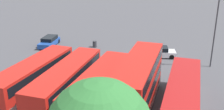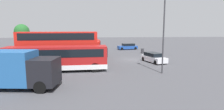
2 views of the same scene
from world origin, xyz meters
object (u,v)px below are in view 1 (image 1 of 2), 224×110
at_px(bus_single_deck_third, 99,86).
at_px(lamp_post_tall, 216,25).
at_px(bus_single_deck_fourth, 67,80).
at_px(waste_bin_yellow, 95,44).
at_px(bus_single_deck_near_end, 182,96).
at_px(bus_double_decker_second, 138,83).
at_px(bus_single_deck_fifth, 34,75).
at_px(car_small_green, 159,52).
at_px(car_hatchback_silver, 49,41).

bearing_deg(bus_single_deck_third, lamp_post_tall, -126.99).
relative_size(bus_single_deck_fourth, waste_bin_yellow, 12.51).
height_order(bus_single_deck_fourth, lamp_post_tall, lamp_post_tall).
height_order(bus_single_deck_near_end, lamp_post_tall, lamp_post_tall).
xyz_separation_m(bus_single_deck_near_end, waste_bin_yellow, (14.24, -13.90, -1.15)).
xyz_separation_m(bus_double_decker_second, waste_bin_yellow, (10.54, -14.43, -1.97)).
bearing_deg(waste_bin_yellow, bus_single_deck_fifth, 89.86).
bearing_deg(bus_single_deck_fifth, bus_single_deck_third, -179.76).
height_order(bus_single_deck_third, car_small_green, bus_single_deck_third).
bearing_deg(bus_single_deck_third, car_small_green, -101.58).
relative_size(bus_single_deck_fourth, bus_single_deck_fifth, 1.07).
bearing_deg(waste_bin_yellow, bus_single_deck_third, 115.57).
bearing_deg(bus_single_deck_fifth, car_small_green, -125.52).
height_order(bus_double_decker_second, car_hatchback_silver, bus_double_decker_second).
bearing_deg(waste_bin_yellow, lamp_post_tall, 173.05).
distance_m(bus_single_deck_near_end, bus_single_deck_fifth, 14.29).
distance_m(car_hatchback_silver, waste_bin_yellow, 6.94).
distance_m(bus_double_decker_second, waste_bin_yellow, 17.97).
distance_m(car_small_green, waste_bin_yellow, 9.79).
bearing_deg(car_small_green, waste_bin_yellow, -4.96).
height_order(bus_single_deck_near_end, bus_single_deck_fifth, same).
bearing_deg(bus_single_deck_fourth, lamp_post_tall, -135.62).
xyz_separation_m(bus_double_decker_second, lamp_post_tall, (-5.84, -12.43, 2.78)).
distance_m(bus_single_deck_near_end, lamp_post_tall, 12.62).
height_order(bus_single_deck_near_end, bus_single_deck_third, same).
distance_m(bus_single_deck_fourth, bus_single_deck_fifth, 3.64).
bearing_deg(car_hatchback_silver, bus_single_deck_near_end, 150.05).
bearing_deg(bus_double_decker_second, bus_single_deck_near_end, -171.89).
distance_m(bus_single_deck_fourth, waste_bin_yellow, 14.99).
height_order(car_hatchback_silver, lamp_post_tall, lamp_post_tall).
xyz_separation_m(bus_single_deck_fifth, waste_bin_yellow, (-0.03, -14.55, -1.15)).
bearing_deg(car_hatchback_silver, bus_single_deck_fifth, 117.63).
distance_m(bus_single_deck_near_end, bus_single_deck_fourth, 10.66).
relative_size(bus_double_decker_second, waste_bin_yellow, 11.15).
height_order(bus_single_deck_third, bus_single_deck_fourth, same).
distance_m(bus_single_deck_near_end, car_hatchback_silver, 24.18).
relative_size(car_hatchback_silver, lamp_post_tall, 0.53).
bearing_deg(car_small_green, bus_single_deck_third, 78.42).
xyz_separation_m(bus_single_deck_near_end, car_small_green, (4.49, -13.05, -0.92)).
bearing_deg(car_hatchback_silver, bus_single_deck_third, 137.07).
height_order(bus_single_deck_fourth, car_small_green, bus_single_deck_fourth).
height_order(bus_double_decker_second, bus_single_deck_third, bus_double_decker_second).
relative_size(bus_double_decker_second, bus_single_deck_fifth, 0.95).
relative_size(bus_single_deck_fourth, car_hatchback_silver, 2.48).
bearing_deg(bus_single_deck_third, waste_bin_yellow, -64.43).
height_order(bus_single_deck_third, lamp_post_tall, lamp_post_tall).
height_order(bus_single_deck_fifth, car_hatchback_silver, bus_single_deck_fifth).
bearing_deg(bus_single_deck_fourth, bus_single_deck_near_end, -176.75).
bearing_deg(lamp_post_tall, bus_double_decker_second, 64.82).
relative_size(bus_single_deck_third, waste_bin_yellow, 12.15).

